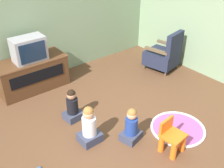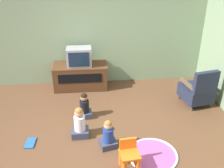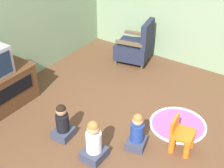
{
  "view_description": "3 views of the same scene",
  "coord_description": "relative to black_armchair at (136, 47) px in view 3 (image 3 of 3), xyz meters",
  "views": [
    {
      "loc": [
        -1.78,
        -2.24,
        2.62
      ],
      "look_at": [
        0.28,
        0.37,
        0.62
      ],
      "focal_mm": 42.0,
      "sensor_mm": 36.0,
      "label": 1
    },
    {
      "loc": [
        -0.06,
        -3.64,
        3.01
      ],
      "look_at": [
        0.3,
        0.4,
        0.89
      ],
      "focal_mm": 42.0,
      "sensor_mm": 36.0,
      "label": 2
    },
    {
      "loc": [
        -2.5,
        -1.63,
        2.93
      ],
      "look_at": [
        0.2,
        0.21,
        0.83
      ],
      "focal_mm": 50.0,
      "sensor_mm": 36.0,
      "label": 3
    }
  ],
  "objects": [
    {
      "name": "child_watching_right",
      "position": [
        -2.38,
        -0.28,
        -0.09
      ],
      "size": [
        0.29,
        0.26,
        0.53
      ],
      "rotation": [
        0.0,
        0.0,
        0.08
      ],
      "color": "#33384C",
      "rests_on": "ground_plane"
    },
    {
      "name": "play_mat",
      "position": [
        -1.28,
        -1.48,
        -0.32
      ],
      "size": [
        0.82,
        0.82,
        0.04
      ],
      "color": "#A54C8C",
      "rests_on": "ground_plane"
    },
    {
      "name": "child_watching_left",
      "position": [
        -1.98,
        -1.2,
        -0.1
      ],
      "size": [
        0.32,
        0.29,
        0.53
      ],
      "rotation": [
        0.0,
        0.0,
        0.23
      ],
      "color": "#33384C",
      "rests_on": "ground_plane"
    },
    {
      "name": "wall_right",
      "position": [
        0.54,
        -1.31,
        0.98
      ],
      "size": [
        0.12,
        5.39,
        2.62
      ],
      "color": "gray",
      "rests_on": "ground_plane"
    },
    {
      "name": "yellow_kid_chair",
      "position": [
        -1.7,
        -1.69,
        -0.12
      ],
      "size": [
        0.32,
        0.31,
        0.46
      ],
      "rotation": [
        0.0,
        0.0,
        0.11
      ],
      "color": "orange",
      "rests_on": "ground_plane"
    },
    {
      "name": "black_armchair",
      "position": [
        0.0,
        0.0,
        0.0
      ],
      "size": [
        0.66,
        0.72,
        0.86
      ],
      "rotation": [
        0.0,
        0.0,
        3.34
      ],
      "color": "brown",
      "rests_on": "ground_plane"
    },
    {
      "name": "ground_plane",
      "position": [
        -2.17,
        -1.01,
        -0.33
      ],
      "size": [
        30.0,
        30.0,
        0.0
      ],
      "primitive_type": "plane",
      "color": "brown"
    },
    {
      "name": "child_watching_center",
      "position": [
        -2.46,
        -0.86,
        -0.07
      ],
      "size": [
        0.3,
        0.26,
        0.59
      ],
      "rotation": [
        0.0,
        0.0,
        0.01
      ],
      "color": "#33384C",
      "rests_on": "ground_plane"
    }
  ]
}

